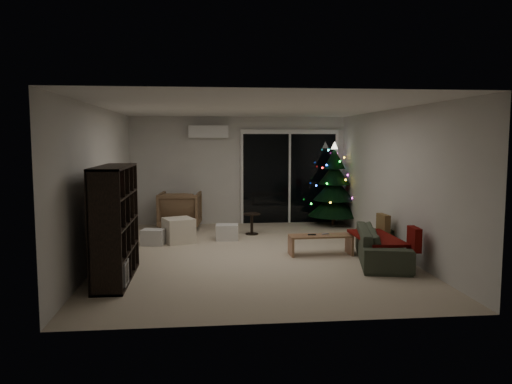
% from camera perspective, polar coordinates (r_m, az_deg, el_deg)
% --- Properties ---
extents(room, '(6.50, 7.51, 2.60)m').
position_cam_1_polar(room, '(10.01, 1.32, 0.54)').
color(room, beige).
rests_on(room, ground).
extents(bookshelf, '(0.74, 1.66, 1.61)m').
position_cam_1_polar(bookshelf, '(7.29, -17.33, -3.47)').
color(bookshelf, black).
rests_on(bookshelf, floor).
extents(media_cabinet, '(0.45, 1.10, 0.68)m').
position_cam_1_polar(media_cabinet, '(8.43, -15.77, -5.37)').
color(media_cabinet, black).
rests_on(media_cabinet, floor).
extents(stereo, '(0.34, 0.41, 0.15)m').
position_cam_1_polar(stereo, '(8.36, -15.85, -2.60)').
color(stereo, black).
rests_on(stereo, media_cabinet).
extents(armchair, '(0.96, 0.99, 0.83)m').
position_cam_1_polar(armchair, '(11.18, -8.67, -2.06)').
color(armchair, brown).
rests_on(armchair, floor).
extents(ottoman, '(0.68, 0.68, 0.47)m').
position_cam_1_polar(ottoman, '(9.71, -8.83, -4.35)').
color(ottoman, beige).
rests_on(ottoman, floor).
extents(cardboard_box_a, '(0.46, 0.39, 0.29)m').
position_cam_1_polar(cardboard_box_a, '(9.60, -11.66, -5.07)').
color(cardboard_box_a, silver).
rests_on(cardboard_box_a, floor).
extents(cardboard_box_b, '(0.46, 0.35, 0.31)m').
position_cam_1_polar(cardboard_box_b, '(9.87, -3.32, -4.61)').
color(cardboard_box_b, silver).
rests_on(cardboard_box_b, floor).
extents(side_table, '(0.41, 0.41, 0.45)m').
position_cam_1_polar(side_table, '(10.40, -0.48, -3.65)').
color(side_table, black).
rests_on(side_table, floor).
extents(floor_lamp, '(0.28, 0.28, 1.75)m').
position_cam_1_polar(floor_lamp, '(11.86, -7.33, 0.67)').
color(floor_lamp, black).
rests_on(floor_lamp, floor).
extents(sofa, '(1.15, 1.99, 0.55)m').
position_cam_1_polar(sofa, '(8.36, 14.23, -5.88)').
color(sofa, '#272C21').
rests_on(sofa, floor).
extents(sofa_throw, '(0.58, 1.35, 0.04)m').
position_cam_1_polar(sofa_throw, '(8.31, 13.60, -5.09)').
color(sofa_throw, '#560E09').
rests_on(sofa_throw, sofa).
extents(cushion_a, '(0.14, 0.37, 0.36)m').
position_cam_1_polar(cushion_a, '(9.01, 14.33, -3.61)').
color(cushion_a, olive).
rests_on(cushion_a, sofa).
extents(cushion_b, '(0.13, 0.37, 0.36)m').
position_cam_1_polar(cushion_b, '(7.82, 17.64, -5.16)').
color(cushion_b, '#560E09').
rests_on(cushion_b, sofa).
extents(coffee_table, '(1.09, 0.41, 0.34)m').
position_cam_1_polar(coffee_table, '(8.68, 7.37, -6.00)').
color(coffee_table, '#A76F54').
rests_on(coffee_table, floor).
extents(remote_a, '(0.14, 0.04, 0.02)m').
position_cam_1_polar(remote_a, '(8.61, 6.41, -4.86)').
color(remote_a, black).
rests_on(remote_a, coffee_table).
extents(remote_b, '(0.13, 0.08, 0.02)m').
position_cam_1_polar(remote_b, '(8.71, 7.95, -4.75)').
color(remote_b, slate).
rests_on(remote_b, coffee_table).
extents(christmas_tree, '(1.44, 1.44, 1.92)m').
position_cam_1_polar(christmas_tree, '(11.59, 8.92, 0.94)').
color(christmas_tree, black).
rests_on(christmas_tree, floor).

